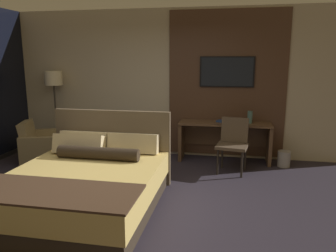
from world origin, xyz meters
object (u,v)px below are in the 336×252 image
at_px(bed, 87,184).
at_px(vase_tall, 250,117).
at_px(armchair_by_window, 43,147).
at_px(floor_lamp, 54,84).
at_px(desk, 225,135).
at_px(tv, 227,72).
at_px(desk_chair, 233,140).
at_px(book, 223,121).
at_px(waste_bin, 284,159).

height_order(bed, vase_tall, bed).
relative_size(bed, vase_tall, 9.58).
relative_size(armchair_by_window, floor_lamp, 0.60).
relative_size(desk, tv, 1.67).
relative_size(desk_chair, floor_lamp, 0.55).
height_order(book, waste_bin, book).
xyz_separation_m(bed, armchair_by_window, (-1.64, 1.70, -0.06)).
xyz_separation_m(bed, book, (1.64, 2.34, 0.43)).
relative_size(tv, waste_bin, 3.55).
xyz_separation_m(vase_tall, waste_bin, (0.61, -0.17, -0.70)).
bearing_deg(waste_bin, book, 170.84).
relative_size(desk, vase_tall, 7.48).
relative_size(desk, desk_chair, 1.84).
relative_size(bed, desk, 1.28).
distance_m(bed, armchair_by_window, 2.36).
bearing_deg(desk, vase_tall, 0.66).
distance_m(bed, desk, 2.87).
bearing_deg(bed, desk_chair, 43.90).
bearing_deg(tv, floor_lamp, -176.96).
bearing_deg(book, waste_bin, -9.16).
bearing_deg(waste_bin, tv, 161.21).
distance_m(desk_chair, floor_lamp, 3.68).
xyz_separation_m(desk_chair, waste_bin, (0.90, 0.41, -0.40)).
distance_m(bed, tv, 3.31).
xyz_separation_m(desk_chair, book, (-0.19, 0.58, 0.20)).
height_order(armchair_by_window, floor_lamp, floor_lamp).
relative_size(desk, armchair_by_window, 1.70).
xyz_separation_m(tv, vase_tall, (0.44, -0.19, -0.80)).
relative_size(floor_lamp, vase_tall, 7.36).
height_order(tv, desk_chair, tv).
xyz_separation_m(bed, desk_chair, (1.83, 1.76, 0.23)).
distance_m(tv, book, 0.91).
bearing_deg(bed, vase_tall, 47.80).
height_order(bed, desk, bed).
height_order(desk, vase_tall, vase_tall).
distance_m(armchair_by_window, vase_tall, 3.85).
bearing_deg(armchair_by_window, bed, -154.96).
height_order(bed, desk_chair, bed).
relative_size(armchair_by_window, vase_tall, 4.39).
distance_m(armchair_by_window, waste_bin, 4.39).
bearing_deg(armchair_by_window, vase_tall, -99.37).
xyz_separation_m(bed, tv, (1.68, 2.53, 1.32)).
height_order(floor_lamp, vase_tall, floor_lamp).
relative_size(tv, vase_tall, 4.47).
height_order(desk, armchair_by_window, armchair_by_window).
bearing_deg(book, desk, -21.83).
height_order(desk, waste_bin, desk).
distance_m(tv, vase_tall, 0.93).
xyz_separation_m(tv, armchair_by_window, (-3.32, -0.83, -1.38)).
bearing_deg(bed, book, 55.05).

